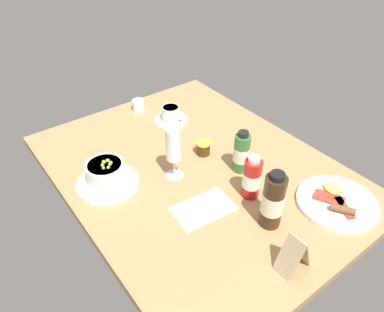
# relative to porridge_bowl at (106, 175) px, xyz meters

# --- Properties ---
(ground_plane) EXTENTS (1.10, 0.84, 0.03)m
(ground_plane) POSITION_rel_porridge_bowl_xyz_m (0.11, 0.28, -0.06)
(ground_plane) COLOR #B27F51
(porridge_bowl) EXTENTS (0.20, 0.20, 0.09)m
(porridge_bowl) POSITION_rel_porridge_bowl_xyz_m (0.00, 0.00, 0.00)
(porridge_bowl) COLOR white
(porridge_bowl) RESTS_ON ground_plane
(cutlery_setting) EXTENTS (0.13, 0.19, 0.01)m
(cutlery_setting) POSITION_rel_porridge_bowl_xyz_m (0.27, 0.19, -0.04)
(cutlery_setting) COLOR white
(cutlery_setting) RESTS_ON ground_plane
(coffee_cup) EXTENTS (0.14, 0.14, 0.06)m
(coffee_cup) POSITION_rel_porridge_bowl_xyz_m (-0.20, 0.39, -0.01)
(coffee_cup) COLOR white
(coffee_cup) RESTS_ON ground_plane
(creamer_jug) EXTENTS (0.06, 0.05, 0.05)m
(creamer_jug) POSITION_rel_porridge_bowl_xyz_m (-0.36, 0.33, -0.02)
(creamer_jug) COLOR white
(creamer_jug) RESTS_ON ground_plane
(wine_glass) EXTENTS (0.06, 0.06, 0.19)m
(wine_glass) POSITION_rel_porridge_bowl_xyz_m (0.09, 0.20, 0.08)
(wine_glass) COLOR white
(wine_glass) RESTS_ON ground_plane
(jam_jar) EXTENTS (0.05, 0.05, 0.05)m
(jam_jar) POSITION_rel_porridge_bowl_xyz_m (0.05, 0.35, -0.01)
(jam_jar) COLOR #412B0F
(jam_jar) RESTS_ON ground_plane
(sauce_bottle_green) EXTENTS (0.06, 0.06, 0.15)m
(sauce_bottle_green) POSITION_rel_porridge_bowl_xyz_m (0.20, 0.40, 0.03)
(sauce_bottle_green) COLOR #337233
(sauce_bottle_green) RESTS_ON ground_plane
(sauce_bottle_red) EXTENTS (0.06, 0.06, 0.15)m
(sauce_bottle_red) POSITION_rel_porridge_bowl_xyz_m (0.31, 0.34, 0.03)
(sauce_bottle_red) COLOR #B21E19
(sauce_bottle_red) RESTS_ON ground_plane
(sauce_bottle_brown) EXTENTS (0.06, 0.06, 0.19)m
(sauce_bottle_brown) POSITION_rel_porridge_bowl_xyz_m (0.43, 0.30, 0.05)
(sauce_bottle_brown) COLOR #382314
(sauce_bottle_brown) RESTS_ON ground_plane
(breakfast_plate) EXTENTS (0.24, 0.24, 0.04)m
(breakfast_plate) POSITION_rel_porridge_bowl_xyz_m (0.50, 0.52, -0.03)
(breakfast_plate) COLOR white
(breakfast_plate) RESTS_ON ground_plane
(menu_card) EXTENTS (0.05, 0.08, 0.11)m
(menu_card) POSITION_rel_porridge_bowl_xyz_m (0.57, 0.23, 0.01)
(menu_card) COLOR tan
(menu_card) RESTS_ON ground_plane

